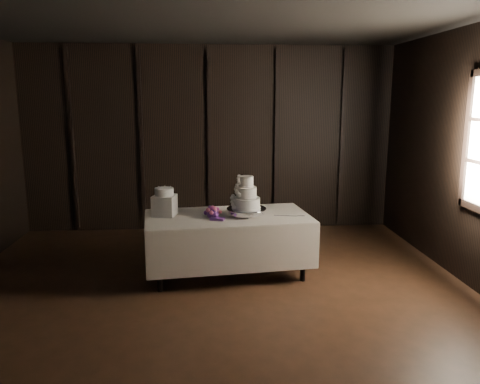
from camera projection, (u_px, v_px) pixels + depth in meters
The scene contains 8 objects.
room at pixel (212, 174), 4.22m from camera, with size 6.08×7.08×3.08m.
display_table at pixel (228, 242), 5.77m from camera, with size 2.10×1.27×0.76m.
cake_stand at pixel (246, 212), 5.70m from camera, with size 0.48×0.48×0.09m, color silver.
wedding_cake at pixel (244, 196), 5.64m from camera, with size 0.38×0.33×0.40m.
bouquet at pixel (213, 213), 5.59m from camera, with size 0.27×0.37×0.18m, color #CB4D77, non-canonical shape.
box_pedestal at pixel (165, 205), 5.68m from camera, with size 0.26×0.26×0.25m, color white.
small_cake at pixel (164, 192), 5.65m from camera, with size 0.23×0.23×0.09m, color white.
cake_knife at pixel (285, 216), 5.66m from camera, with size 0.37×0.02×0.01m, color silver.
Camera 1 is at (-0.03, -4.18, 2.18)m, focal length 35.00 mm.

